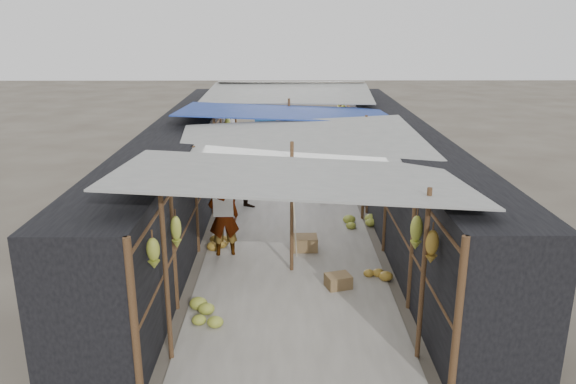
{
  "coord_description": "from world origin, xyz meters",
  "views": [
    {
      "loc": [
        -0.15,
        -7.15,
        4.73
      ],
      "look_at": [
        -0.06,
        4.24,
        1.25
      ],
      "focal_mm": 35.0,
      "sensor_mm": 36.0,
      "label": 1
    }
  ],
  "objects_px": {
    "vendor_elderly": "(224,217)",
    "shopper_blue": "(245,175)",
    "crate_near": "(338,281)",
    "vendor_seated": "(322,185)",
    "black_basin": "(347,187)"
  },
  "relations": [
    {
      "from": "black_basin",
      "to": "shopper_blue",
      "type": "distance_m",
      "value": 3.4
    },
    {
      "from": "vendor_elderly",
      "to": "vendor_seated",
      "type": "relative_size",
      "value": 1.7
    },
    {
      "from": "crate_near",
      "to": "vendor_elderly",
      "type": "xyz_separation_m",
      "value": [
        -2.24,
        1.55,
        0.73
      ]
    },
    {
      "from": "vendor_elderly",
      "to": "shopper_blue",
      "type": "distance_m",
      "value": 3.05
    },
    {
      "from": "crate_near",
      "to": "shopper_blue",
      "type": "bearing_deg",
      "value": 96.41
    },
    {
      "from": "crate_near",
      "to": "black_basin",
      "type": "distance_m",
      "value": 6.31
    },
    {
      "from": "black_basin",
      "to": "vendor_elderly",
      "type": "xyz_separation_m",
      "value": [
        -3.09,
        -4.7,
        0.76
      ]
    },
    {
      "from": "vendor_seated",
      "to": "vendor_elderly",
      "type": "bearing_deg",
      "value": -60.02
    },
    {
      "from": "vendor_seated",
      "to": "shopper_blue",
      "type": "bearing_deg",
      "value": -103.71
    },
    {
      "from": "shopper_blue",
      "to": "vendor_seated",
      "type": "height_order",
      "value": "shopper_blue"
    },
    {
      "from": "vendor_elderly",
      "to": "shopper_blue",
      "type": "xyz_separation_m",
      "value": [
        0.23,
        3.05,
        0.05
      ]
    },
    {
      "from": "black_basin",
      "to": "vendor_elderly",
      "type": "distance_m",
      "value": 5.68
    },
    {
      "from": "crate_near",
      "to": "vendor_seated",
      "type": "relative_size",
      "value": 0.44
    },
    {
      "from": "shopper_blue",
      "to": "vendor_seated",
      "type": "xyz_separation_m",
      "value": [
        2.04,
        0.49,
        -0.41
      ]
    },
    {
      "from": "vendor_elderly",
      "to": "shopper_blue",
      "type": "relative_size",
      "value": 0.94
    }
  ]
}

